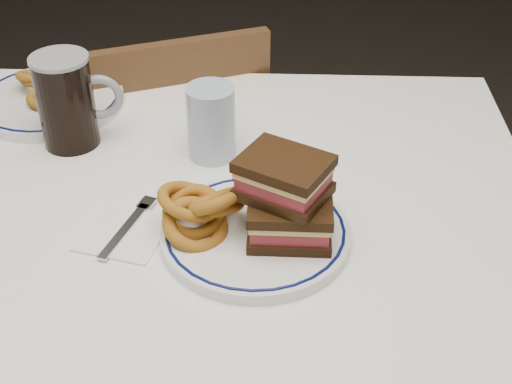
{
  "coord_description": "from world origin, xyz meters",
  "views": [
    {
      "loc": [
        0.22,
        -0.91,
        1.42
      ],
      "look_at": [
        0.18,
        -0.07,
        0.81
      ],
      "focal_mm": 50.0,
      "sensor_mm": 36.0,
      "label": 1
    }
  ],
  "objects_px": {
    "main_plate": "(255,233)",
    "beer_mug": "(68,100)",
    "far_plate": "(50,100)",
    "reuben_sandwich": "(287,198)",
    "chair_far": "(175,173)"
  },
  "relations": [
    {
      "from": "main_plate",
      "to": "beer_mug",
      "type": "relative_size",
      "value": 1.69
    },
    {
      "from": "reuben_sandwich",
      "to": "far_plate",
      "type": "xyz_separation_m",
      "value": [
        -0.45,
        0.39,
        -0.07
      ]
    },
    {
      "from": "reuben_sandwich",
      "to": "beer_mug",
      "type": "relative_size",
      "value": 0.9
    },
    {
      "from": "beer_mug",
      "to": "far_plate",
      "type": "relative_size",
      "value": 0.59
    },
    {
      "from": "chair_far",
      "to": "main_plate",
      "type": "bearing_deg",
      "value": -69.95
    },
    {
      "from": "main_plate",
      "to": "reuben_sandwich",
      "type": "distance_m",
      "value": 0.08
    },
    {
      "from": "chair_far",
      "to": "reuben_sandwich",
      "type": "bearing_deg",
      "value": -66.48
    },
    {
      "from": "chair_far",
      "to": "far_plate",
      "type": "xyz_separation_m",
      "value": [
        -0.19,
        -0.21,
        0.31
      ]
    },
    {
      "from": "chair_far",
      "to": "main_plate",
      "type": "height_order",
      "value": "chair_far"
    },
    {
      "from": "far_plate",
      "to": "beer_mug",
      "type": "bearing_deg",
      "value": -58.46
    },
    {
      "from": "main_plate",
      "to": "beer_mug",
      "type": "height_order",
      "value": "beer_mug"
    },
    {
      "from": "reuben_sandwich",
      "to": "beer_mug",
      "type": "distance_m",
      "value": 0.45
    },
    {
      "from": "main_plate",
      "to": "beer_mug",
      "type": "bearing_deg",
      "value": 142.38
    },
    {
      "from": "chair_far",
      "to": "far_plate",
      "type": "relative_size",
      "value": 2.99
    },
    {
      "from": "main_plate",
      "to": "far_plate",
      "type": "height_order",
      "value": "same"
    }
  ]
}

